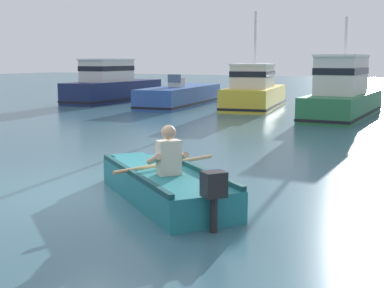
% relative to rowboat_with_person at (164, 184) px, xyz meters
% --- Properties ---
extents(ground_plane, '(120.00, 120.00, 0.00)m').
position_rel_rowboat_with_person_xyz_m(ground_plane, '(-1.31, -0.06, -0.25)').
color(ground_plane, '#386070').
extents(rowboat_with_person, '(3.33, 2.72, 1.19)m').
position_rel_rowboat_with_person_xyz_m(rowboat_with_person, '(0.00, 0.00, 0.00)').
color(rowboat_with_person, '#1E727A').
rests_on(rowboat_with_person, ground).
extents(moored_boat_navy, '(2.39, 6.75, 2.19)m').
position_rel_rowboat_with_person_xyz_m(moored_boat_navy, '(-12.77, 14.77, 0.57)').
color(moored_boat_navy, '#19234C').
rests_on(moored_boat_navy, ground).
extents(moored_boat_blue, '(2.98, 6.95, 1.48)m').
position_rel_rowboat_with_person_xyz_m(moored_boat_blue, '(-8.52, 14.51, 0.18)').
color(moored_boat_blue, '#2D519E').
rests_on(moored_boat_blue, ground).
extents(moored_boat_yellow, '(3.12, 5.87, 4.21)m').
position_rel_rowboat_with_person_xyz_m(moored_boat_yellow, '(-4.95, 14.92, 0.49)').
color(moored_boat_yellow, gold).
rests_on(moored_boat_yellow, ground).
extents(moored_boat_green, '(2.10, 6.69, 3.70)m').
position_rel_rowboat_with_person_xyz_m(moored_boat_green, '(-0.63, 13.22, 0.60)').
color(moored_boat_green, '#287042').
rests_on(moored_boat_green, ground).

